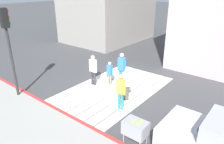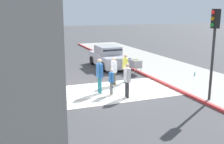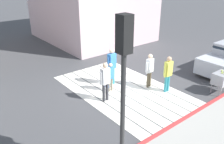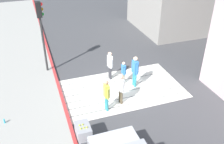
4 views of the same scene
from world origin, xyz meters
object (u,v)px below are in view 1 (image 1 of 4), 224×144
Objects in this scene: pedestrian_teen_behind at (93,68)px; pedestrian_adult_trailing at (121,89)px; pedestrian_adult_lead at (122,67)px; pedestrian_child_with_racket at (110,72)px; traffic_light_corner at (8,36)px; pedestrian_adult_side at (126,82)px; tennis_ball_cart at (135,128)px.

pedestrian_adult_trailing is at bearing -112.00° from pedestrian_teen_behind.
pedestrian_adult_lead reaches higher than pedestrian_child_with_racket.
pedestrian_adult_trailing is at bearing -129.79° from pedestrian_child_with_racket.
pedestrian_adult_trailing reaches higher than pedestrian_child_with_racket.
traffic_light_corner is at bearing 144.07° from pedestrian_adult_lead.
pedestrian_adult_lead is 0.72m from pedestrian_child_with_racket.
pedestrian_adult_side is 0.95× the size of pedestrian_teen_behind.
traffic_light_corner is 5.20m from pedestrian_child_with_racket.
pedestrian_adult_lead is at bearing 41.71° from tennis_ball_cart.
pedestrian_adult_trailing is 0.87m from pedestrian_adult_side.
pedestrian_adult_lead reaches higher than pedestrian_adult_trailing.
pedestrian_adult_lead is at bearing 35.35° from pedestrian_adult_trailing.
tennis_ball_cart is 0.61× the size of pedestrian_adult_trailing.
traffic_light_corner reaches higher than pedestrian_teen_behind.
pedestrian_adult_trailing is (1.55, 1.76, 0.28)m from tennis_ball_cart.
pedestrian_adult_side is at bearing -136.43° from pedestrian_adult_lead.
pedestrian_child_with_racket is at bearing -51.53° from pedestrian_teen_behind.
pedestrian_child_with_racket is at bearing 135.71° from pedestrian_adult_lead.
traffic_light_corner is 4.17× the size of tennis_ball_cart.
traffic_light_corner reaches higher than pedestrian_adult_side.
pedestrian_adult_trailing is at bearing -64.19° from traffic_light_corner.
pedestrian_adult_lead is at bearing -35.93° from traffic_light_corner.
pedestrian_child_with_racket is (0.55, -0.69, -0.23)m from pedestrian_teen_behind.
traffic_light_corner is at bearing 125.22° from pedestrian_adult_side.
traffic_light_corner is 5.69m from pedestrian_adult_side.
pedestrian_child_with_racket reaches higher than tennis_ball_cart.
pedestrian_adult_trailing is 1.03× the size of pedestrian_adult_side.
tennis_ball_cart is 5.11m from pedestrian_teen_behind.
traffic_light_corner reaches higher than pedestrian_adult_lead.
pedestrian_child_with_racket is at bearing 49.46° from tennis_ball_cart.
pedestrian_adult_trailing is at bearing 48.66° from tennis_ball_cart.
traffic_light_corner is at bearing 145.24° from pedestrian_child_with_racket.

